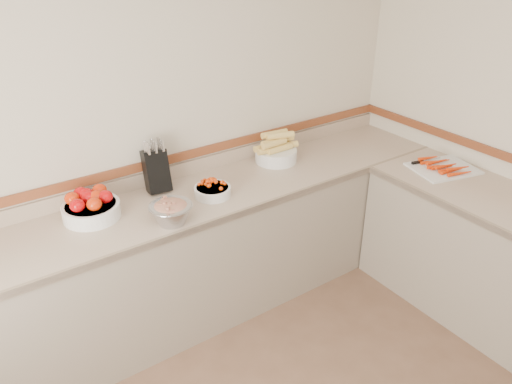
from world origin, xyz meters
TOP-DOWN VIEW (x-y plane):
  - back_wall at (0.00, 2.00)m, footprint 4.00×0.00m
  - counter_back at (0.00, 1.68)m, footprint 4.00×0.65m
  - knife_block at (-0.05, 1.90)m, footprint 0.17×0.20m
  - tomato_bowl at (-0.52, 1.80)m, footprint 0.34×0.34m
  - cherry_tomato_bowl at (0.20, 1.62)m, footprint 0.24×0.24m
  - corn_bowl at (0.86, 1.83)m, footprint 0.34×0.31m
  - rhubarb_bowl at (-0.16, 1.47)m, footprint 0.26×0.26m
  - cutting_board at (1.75, 1.03)m, footprint 0.51×0.44m

SIDE VIEW (x-z plane):
  - counter_back at x=0.00m, z-range -0.09..0.99m
  - cutting_board at x=1.75m, z-range 0.89..0.95m
  - cherry_tomato_bowl at x=0.20m, z-range 0.88..1.01m
  - rhubarb_bowl at x=-0.16m, z-range 0.90..1.05m
  - tomato_bowl at x=-0.52m, z-range 0.89..1.06m
  - corn_bowl at x=0.86m, z-range 0.87..1.09m
  - knife_block at x=-0.05m, z-range 0.87..1.23m
  - back_wall at x=0.00m, z-range -0.70..3.30m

